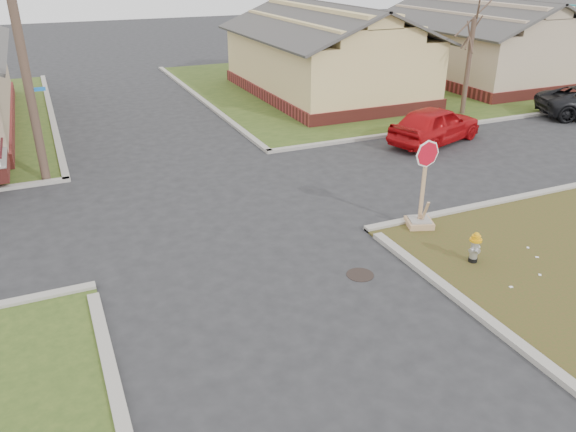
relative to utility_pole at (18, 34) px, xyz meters
name	(u,v)px	position (x,y,z in m)	size (l,w,h in m)	color
ground	(264,285)	(4.20, -8.90, -4.66)	(120.00, 120.00, 0.00)	#242427
verge_far_right	(481,72)	(26.20, 9.10, -4.64)	(37.00, 19.00, 0.05)	#344B1A
curbs	(203,204)	(4.20, -3.90, -4.66)	(80.00, 40.00, 0.12)	#A09A90
manhole	(360,275)	(6.40, -9.40, -4.66)	(0.64, 0.64, 0.01)	black
side_house_yellow	(325,52)	(14.20, 7.60, -2.47)	(7.60, 11.60, 4.70)	maroon
side_house_tan	(478,41)	(24.20, 7.60, -2.47)	(7.60, 11.60, 4.70)	maroon
utility_pole	(18,34)	(0.00, 0.00, 0.00)	(1.80, 0.28, 9.00)	#49372A
tree_mid_right	(468,68)	(18.20, 1.30, -2.51)	(0.22, 0.22, 4.20)	#49372A
fire_hydrant	(475,246)	(9.17, -10.02, -4.18)	(0.29, 0.29, 0.78)	black
stop_sign	(421,208)	(9.16, -7.86, -4.09)	(0.69, 0.68, 2.44)	tan
red_sedan	(435,124)	(14.25, -1.76, -3.92)	(1.76, 4.37, 1.49)	#B60D11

